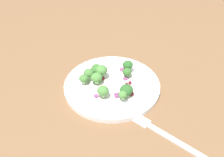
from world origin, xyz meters
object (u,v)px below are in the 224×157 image
at_px(plate, 112,84).
at_px(broccoli_floret_0, 128,65).
at_px(broccoli_floret_1, 126,90).
at_px(fork, 168,136).
at_px(broccoli_floret_2, 96,68).

xyz_separation_m(plate, broccoli_floret_0, (-0.06, 0.02, 0.02)).
xyz_separation_m(broccoli_floret_0, broccoli_floret_1, (0.09, 0.02, -0.00)).
relative_size(plate, broccoli_floret_0, 8.69).
xyz_separation_m(broccoli_floret_1, fork, (0.08, 0.10, -0.03)).
relative_size(plate, broccoli_floret_1, 7.80).
height_order(broccoli_floret_0, broccoli_floret_2, broccoli_floret_0).
distance_m(broccoli_floret_0, broccoli_floret_2, 0.08).
height_order(broccoli_floret_0, broccoli_floret_1, same).
distance_m(broccoli_floret_0, broccoli_floret_1, 0.09).
xyz_separation_m(broccoli_floret_2, fork, (0.14, 0.20, -0.02)).
bearing_deg(broccoli_floret_1, fork, 53.12).
bearing_deg(plate, broccoli_floret_2, -121.14).
height_order(broccoli_floret_1, fork, broccoli_floret_1).
relative_size(broccoli_floret_1, fork, 0.17).
height_order(plate, broccoli_floret_0, broccoli_floret_0).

